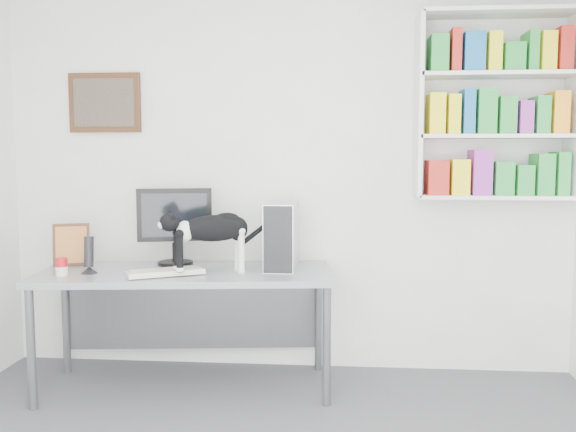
% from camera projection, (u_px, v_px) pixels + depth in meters
% --- Properties ---
extents(room, '(4.01, 4.01, 2.70)m').
position_uv_depth(room, '(242.00, 200.00, 2.34)').
color(room, '#4A4A4E').
rests_on(room, ground).
extents(bookshelf, '(1.03, 0.28, 1.24)m').
position_uv_depth(bookshelf, '(496.00, 106.00, 4.01)').
color(bookshelf, silver).
rests_on(bookshelf, room).
extents(wall_art, '(0.52, 0.04, 0.42)m').
position_uv_depth(wall_art, '(105.00, 103.00, 4.35)').
color(wall_art, '#492E17').
rests_on(wall_art, room).
extents(desk, '(1.95, 0.94, 0.78)m').
position_uv_depth(desk, '(187.00, 330.00, 3.97)').
color(desk, gray).
rests_on(desk, room).
extents(monitor, '(0.54, 0.36, 0.53)m').
position_uv_depth(monitor, '(175.00, 226.00, 4.13)').
color(monitor, black).
rests_on(monitor, desk).
extents(keyboard, '(0.50, 0.38, 0.04)m').
position_uv_depth(keyboard, '(165.00, 272.00, 3.78)').
color(keyboard, beige).
rests_on(keyboard, desk).
extents(pc_tower, '(0.20, 0.44, 0.43)m').
position_uv_depth(pc_tower, '(282.00, 235.00, 4.02)').
color(pc_tower, '#A4A4A8').
rests_on(pc_tower, desk).
extents(speaker, '(0.12, 0.12, 0.24)m').
position_uv_depth(speaker, '(89.00, 254.00, 3.84)').
color(speaker, black).
rests_on(speaker, desk).
extents(leaning_print, '(0.26, 0.17, 0.29)m').
position_uv_depth(leaning_print, '(71.00, 244.00, 4.11)').
color(leaning_print, '#492E17').
rests_on(leaning_print, desk).
extents(soup_can, '(0.09, 0.09, 0.11)m').
position_uv_depth(soup_can, '(62.00, 267.00, 3.77)').
color(soup_can, red).
rests_on(soup_can, desk).
extents(cat, '(0.64, 0.44, 0.39)m').
position_uv_depth(cat, '(212.00, 243.00, 3.79)').
color(cat, black).
rests_on(cat, desk).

